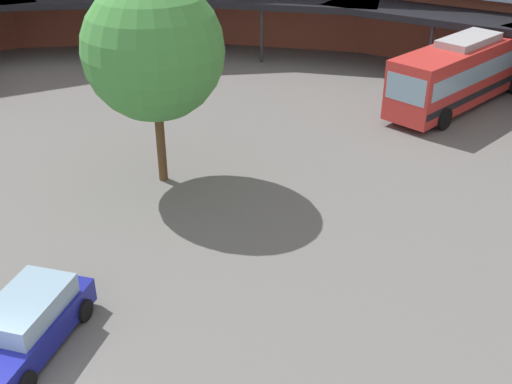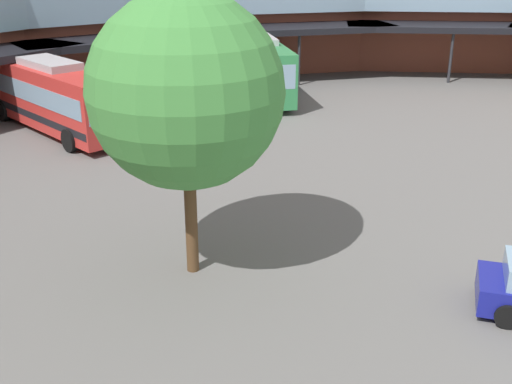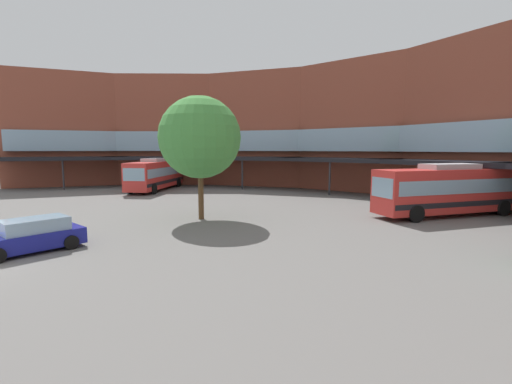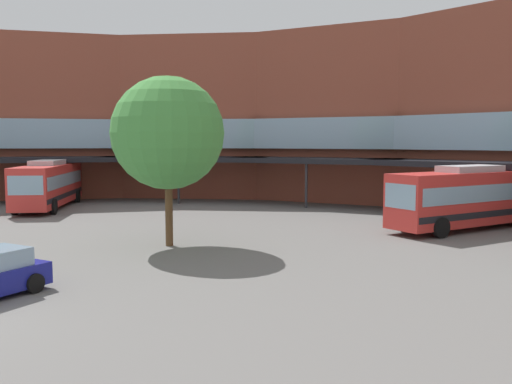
{
  "view_description": "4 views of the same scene",
  "coord_description": "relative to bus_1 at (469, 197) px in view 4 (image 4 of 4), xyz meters",
  "views": [
    {
      "loc": [
        10.84,
        -5.4,
        11.86
      ],
      "look_at": [
        1.2,
        9.43,
        2.2
      ],
      "focal_mm": 43.63,
      "sensor_mm": 36.0,
      "label": 1
    },
    {
      "loc": [
        -17.67,
        0.55,
        9.22
      ],
      "look_at": [
        -1.54,
        11.63,
        1.44
      ],
      "focal_mm": 44.71,
      "sensor_mm": 36.0,
      "label": 2
    },
    {
      "loc": [
        17.64,
        2.9,
        4.68
      ],
      "look_at": [
        -0.95,
        13.67,
        2.11
      ],
      "focal_mm": 25.3,
      "sensor_mm": 36.0,
      "label": 3
    },
    {
      "loc": [
        17.1,
        -3.21,
        5.04
      ],
      "look_at": [
        -1.86,
        14.63,
        2.62
      ],
      "focal_mm": 38.5,
      "sensor_mm": 36.0,
      "label": 4
    }
  ],
  "objects": [
    {
      "name": "station_building",
      "position": [
        -2.74,
        -4.39,
        4.98
      ],
      "size": [
        79.67,
        41.84,
        14.17
      ],
      "color": "brown",
      "rests_on": "ground"
    },
    {
      "name": "bus_1",
      "position": [
        0.0,
        0.0,
        0.0
      ],
      "size": [
        4.75,
        11.25,
        3.66
      ],
      "rotation": [
        0.0,
        0.0,
        4.5
      ],
      "color": "red",
      "rests_on": "ground"
    },
    {
      "name": "bus_3",
      "position": [
        -26.31,
        -13.48,
        -0.02
      ],
      "size": [
        10.35,
        8.72,
        3.62
      ],
      "rotation": [
        0.0,
        0.0,
        5.63
      ],
      "color": "red",
      "rests_on": "ground"
    },
    {
      "name": "plaza_tree",
      "position": [
        -7.56,
        -15.4,
        3.56
      ],
      "size": [
        5.38,
        5.38,
        8.11
      ],
      "color": "brown",
      "rests_on": "ground"
    }
  ]
}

